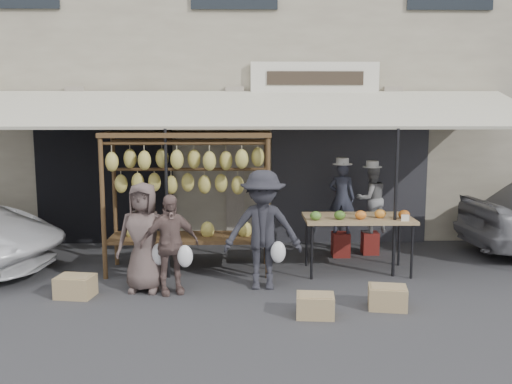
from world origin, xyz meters
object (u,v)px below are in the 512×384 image
at_px(produce_table, 358,219).
at_px(customer_right, 263,230).
at_px(crate_far, 75,286).
at_px(crate_near_a, 315,306).
at_px(banana_rack, 187,175).
at_px(customer_left, 144,237).
at_px(vendor_left, 342,198).
at_px(crate_near_b, 387,297).
at_px(vendor_right, 371,199).
at_px(customer_mid, 170,244).

height_order(produce_table, customer_right, customer_right).
bearing_deg(crate_far, crate_near_a, -14.04).
height_order(banana_rack, customer_left, banana_rack).
bearing_deg(banana_rack, vendor_left, 19.56).
distance_m(produce_table, customer_right, 1.70).
distance_m(crate_near_a, crate_near_b, 1.02).
xyz_separation_m(produce_table, vendor_right, (0.46, 1.17, 0.13)).
distance_m(banana_rack, produce_table, 2.78).
distance_m(produce_table, crate_near_a, 2.23).
relative_size(vendor_right, crate_near_b, 2.47).
bearing_deg(banana_rack, crate_near_a, -48.17).
relative_size(customer_right, crate_far, 3.49).
bearing_deg(vendor_left, crate_far, 42.79).
distance_m(produce_table, vendor_right, 1.26).
bearing_deg(produce_table, crate_near_b, -87.12).
distance_m(vendor_left, customer_left, 3.64).
height_order(vendor_left, customer_mid, vendor_left).
relative_size(customer_right, crate_near_a, 3.68).
height_order(customer_left, crate_near_a, customer_left).
height_order(vendor_left, crate_far, vendor_left).
bearing_deg(crate_near_b, produce_table, 92.88).
height_order(customer_mid, crate_near_a, customer_mid).
xyz_separation_m(vendor_right, crate_far, (-4.61, -2.26, -0.85)).
distance_m(vendor_right, customer_mid, 3.94).
bearing_deg(customer_right, vendor_right, 46.15).
relative_size(produce_table, vendor_left, 1.36).
height_order(vendor_right, crate_near_b, vendor_right).
distance_m(banana_rack, customer_mid, 1.36).
relative_size(crate_near_b, crate_far, 0.98).
xyz_separation_m(vendor_left, crate_near_b, (0.18, -2.64, -0.90)).
distance_m(banana_rack, vendor_right, 3.38).
distance_m(customer_mid, crate_far, 1.42).
bearing_deg(customer_left, crate_far, -156.83).
distance_m(banana_rack, customer_left, 1.33).
height_order(vendor_left, crate_near_b, vendor_left).
relative_size(customer_left, customer_right, 0.91).
distance_m(crate_near_b, crate_far, 4.26).
relative_size(customer_left, crate_far, 3.16).
distance_m(vendor_left, customer_mid, 3.40).
bearing_deg(customer_mid, customer_right, -11.17).
xyz_separation_m(banana_rack, crate_far, (-1.46, -1.18, -1.42)).
xyz_separation_m(crate_near_a, crate_near_b, (0.98, 0.28, 0.01)).
xyz_separation_m(vendor_left, crate_far, (-4.05, -2.10, -0.90)).
relative_size(produce_table, crate_near_b, 3.47).
height_order(banana_rack, customer_mid, banana_rack).
bearing_deg(produce_table, banana_rack, 178.09).
distance_m(vendor_right, crate_far, 5.20).
distance_m(banana_rack, crate_near_b, 3.56).
height_order(vendor_right, customer_right, customer_right).
distance_m(produce_table, customer_mid, 3.01).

